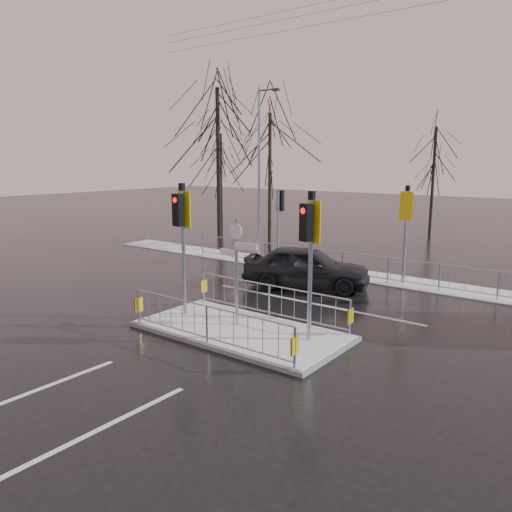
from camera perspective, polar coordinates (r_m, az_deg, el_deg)
The scene contains 11 objects.
ground at distance 14.27m, azimuth -1.77°, elevation -8.79°, with size 120.00×120.00×0.00m, color black.
snow_verge at distance 21.37m, azimuth 12.92°, elevation -2.34°, with size 30.00×2.00×0.04m, color white.
lane_markings at distance 14.03m, azimuth -2.63°, elevation -9.14°, with size 8.00×11.38×0.01m.
traffic_island at distance 14.16m, azimuth -1.78°, elevation -7.28°, with size 6.00×3.04×4.15m.
far_kerb_fixtures at distance 20.60m, azimuth 13.19°, elevation -0.00°, with size 18.00×0.65×3.83m.
car_far_lane at distance 19.08m, azimuth 5.78°, elevation -1.25°, with size 1.92×4.78×1.63m, color black.
tree_near_a at distance 28.65m, azimuth -4.37°, elevation 13.45°, with size 4.75×4.75×8.97m.
tree_near_b at distance 28.24m, azimuth 1.60°, elevation 11.56°, with size 4.00×4.00×7.55m.
tree_near_c at distance 31.82m, azimuth -4.03°, elevation 10.30°, with size 3.50×3.50×6.61m.
tree_far_a at distance 34.08m, azimuth 19.70°, elevation 10.28°, with size 3.75×3.75×7.08m.
street_lamp_left at distance 24.89m, azimuth 0.48°, elevation 10.15°, with size 1.25×0.18×8.20m.
Camera 1 is at (8.48, -10.42, 4.80)m, focal length 35.00 mm.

